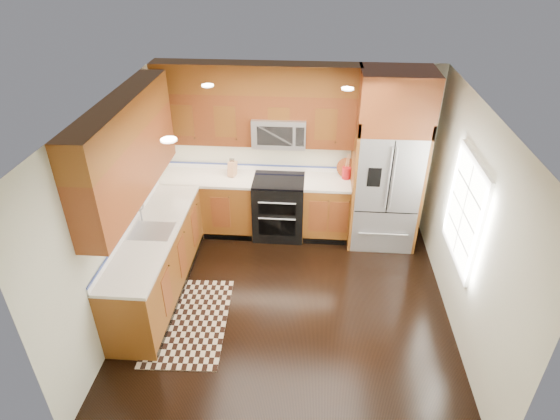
# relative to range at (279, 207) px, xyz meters

# --- Properties ---
(ground) EXTENTS (4.00, 4.00, 0.00)m
(ground) POSITION_rel_range_xyz_m (0.25, -1.67, -0.47)
(ground) COLOR black
(ground) RESTS_ON ground
(wall_back) EXTENTS (4.00, 0.02, 2.60)m
(wall_back) POSITION_rel_range_xyz_m (0.25, 0.33, 0.83)
(wall_back) COLOR #B9BCA9
(wall_back) RESTS_ON ground
(wall_left) EXTENTS (0.02, 4.00, 2.60)m
(wall_left) POSITION_rel_range_xyz_m (-1.75, -1.67, 0.83)
(wall_left) COLOR #B9BCA9
(wall_left) RESTS_ON ground
(wall_right) EXTENTS (0.02, 4.00, 2.60)m
(wall_right) POSITION_rel_range_xyz_m (2.25, -1.67, 0.83)
(wall_right) COLOR #B9BCA9
(wall_right) RESTS_ON ground
(window) EXTENTS (0.04, 1.10, 1.30)m
(window) POSITION_rel_range_xyz_m (2.23, -1.47, 0.93)
(window) COLOR white
(window) RESTS_ON ground
(base_cabinets) EXTENTS (2.85, 3.00, 0.90)m
(base_cabinets) POSITION_rel_range_xyz_m (-0.98, -0.77, -0.02)
(base_cabinets) COLOR brown
(base_cabinets) RESTS_ON ground
(countertop) EXTENTS (2.86, 3.01, 0.04)m
(countertop) POSITION_rel_range_xyz_m (-0.84, -0.65, 0.45)
(countertop) COLOR silver
(countertop) RESTS_ON base_cabinets
(upper_cabinets) EXTENTS (2.85, 3.00, 1.15)m
(upper_cabinets) POSITION_rel_range_xyz_m (-0.90, -0.58, 1.56)
(upper_cabinets) COLOR brown
(upper_cabinets) RESTS_ON ground
(range) EXTENTS (0.76, 0.67, 0.95)m
(range) POSITION_rel_range_xyz_m (0.00, 0.00, 0.00)
(range) COLOR black
(range) RESTS_ON ground
(microwave) EXTENTS (0.76, 0.40, 0.42)m
(microwave) POSITION_rel_range_xyz_m (-0.00, 0.13, 1.19)
(microwave) COLOR #B2B2B7
(microwave) RESTS_ON ground
(refrigerator) EXTENTS (0.98, 0.75, 2.60)m
(refrigerator) POSITION_rel_range_xyz_m (1.55, -0.04, 0.83)
(refrigerator) COLOR #B2B2B7
(refrigerator) RESTS_ON ground
(sink_faucet) EXTENTS (0.54, 0.44, 0.37)m
(sink_faucet) POSITION_rel_range_xyz_m (-1.48, -1.44, 0.52)
(sink_faucet) COLOR #B2B2B7
(sink_faucet) RESTS_ON countertop
(rug) EXTENTS (0.97, 1.55, 0.01)m
(rug) POSITION_rel_range_xyz_m (-0.94, -2.02, -0.46)
(rug) COLOR black
(rug) RESTS_ON ground
(knife_block) EXTENTS (0.13, 0.16, 0.28)m
(knife_block) POSITION_rel_range_xyz_m (-0.71, 0.10, 0.58)
(knife_block) COLOR tan
(knife_block) RESTS_ON countertop
(utensil_crock) EXTENTS (0.14, 0.14, 0.38)m
(utensil_crock) POSITION_rel_range_xyz_m (1.00, 0.14, 0.60)
(utensil_crock) COLOR #A41419
(utensil_crock) RESTS_ON countertop
(cutting_board) EXTENTS (0.38, 0.38, 0.02)m
(cutting_board) POSITION_rel_range_xyz_m (1.00, 0.18, 0.48)
(cutting_board) COLOR brown
(cutting_board) RESTS_ON countertop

